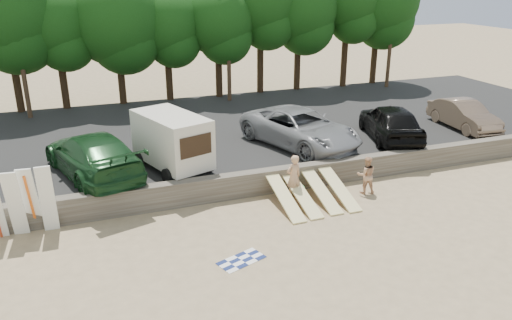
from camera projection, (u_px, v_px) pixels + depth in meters
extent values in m
plane|color=tan|center=(309.00, 222.00, 18.10)|extent=(120.00, 120.00, 0.00)
cube|color=#6B6356|center=(277.00, 179.00, 20.56)|extent=(44.00, 0.50, 1.00)
cube|color=#282828|center=(225.00, 132.00, 27.21)|extent=(44.00, 14.50, 0.70)
cylinder|color=#382616|center=(16.00, 78.00, 29.20)|extent=(0.44, 0.44, 4.04)
sphere|color=#164D16|center=(4.00, 8.00, 27.81)|extent=(6.22, 6.22, 6.22)
cylinder|color=#382616|center=(63.00, 79.00, 30.12)|extent=(0.44, 0.44, 3.54)
sphere|color=#164D16|center=(55.00, 20.00, 28.90)|extent=(4.68, 4.68, 4.68)
cylinder|color=#382616|center=(121.00, 75.00, 31.21)|extent=(0.44, 0.44, 3.56)
sphere|color=#164D16|center=(116.00, 18.00, 29.99)|extent=(5.81, 5.81, 5.81)
cylinder|color=#382616|center=(169.00, 74.00, 32.22)|extent=(0.44, 0.44, 3.35)
sphere|color=#164D16|center=(166.00, 22.00, 31.07)|extent=(4.58, 4.58, 4.58)
cylinder|color=#382616|center=(219.00, 71.00, 33.03)|extent=(0.44, 0.44, 3.45)
sphere|color=#164D16|center=(217.00, 18.00, 31.85)|extent=(4.73, 4.73, 4.73)
cylinder|color=#382616|center=(260.00, 62.00, 34.12)|extent=(0.44, 0.44, 4.19)
cylinder|color=#382616|center=(297.00, 62.00, 35.08)|extent=(0.44, 0.44, 3.86)
sphere|color=#164D16|center=(299.00, 6.00, 33.75)|extent=(5.29, 5.29, 5.29)
cylinder|color=#382616|center=(344.00, 57.00, 35.98)|extent=(0.44, 0.44, 4.24)
cylinder|color=#382616|center=(374.00, 55.00, 37.06)|extent=(0.44, 0.44, 4.09)
cylinder|color=#473321|center=(18.00, 38.00, 27.11)|extent=(0.26, 0.26, 9.00)
cylinder|color=#473321|center=(228.00, 29.00, 30.98)|extent=(0.26, 0.26, 9.00)
cylinder|color=#473321|center=(392.00, 23.00, 34.86)|extent=(0.26, 0.26, 9.00)
cube|color=beige|center=(172.00, 139.00, 20.66)|extent=(2.96, 4.12, 2.04)
cube|color=black|center=(196.00, 146.00, 19.23)|extent=(1.33, 0.48, 0.84)
cylinder|color=black|center=(167.00, 176.00, 19.57)|extent=(0.37, 0.64, 0.61)
cylinder|color=black|center=(208.00, 165.00, 20.72)|extent=(0.37, 0.64, 0.61)
cylinder|color=black|center=(139.00, 159.00, 21.33)|extent=(0.37, 0.64, 0.61)
cylinder|color=black|center=(179.00, 150.00, 22.48)|extent=(0.37, 0.64, 0.61)
imported|color=#163E1D|center=(93.00, 155.00, 20.15)|extent=(4.18, 6.64, 1.79)
imported|color=gray|center=(300.00, 128.00, 23.69)|extent=(4.83, 6.93, 1.76)
imported|color=black|center=(391.00, 122.00, 24.65)|extent=(3.52, 5.61, 1.78)
imported|color=#775F4B|center=(464.00, 115.00, 26.43)|extent=(1.93, 4.63, 1.49)
cube|color=white|center=(15.00, 204.00, 16.59)|extent=(0.55, 0.75, 2.53)
cube|color=white|center=(30.00, 200.00, 16.95)|extent=(0.59, 0.83, 2.52)
cube|color=white|center=(47.00, 199.00, 16.94)|extent=(0.50, 0.57, 2.56)
cube|color=#EFDF96|center=(285.00, 197.00, 19.09)|extent=(0.56, 2.90, 0.91)
cube|color=#EFDF96|center=(301.00, 194.00, 19.40)|extent=(0.56, 2.92, 0.81)
cube|color=#EFDF96|center=(320.00, 190.00, 19.71)|extent=(0.56, 2.90, 0.90)
cube|color=#EFDF96|center=(338.00, 187.00, 19.91)|extent=(0.56, 2.90, 0.92)
imported|color=tan|center=(294.00, 177.00, 19.73)|extent=(0.75, 0.57, 1.84)
imported|color=tan|center=(366.00, 175.00, 20.26)|extent=(0.92, 0.81, 1.58)
cube|color=#278F4F|center=(299.00, 190.00, 20.39)|extent=(0.43, 0.37, 0.32)
cube|color=#DA4C19|center=(300.00, 194.00, 20.19)|extent=(0.34, 0.31, 0.22)
plane|color=white|center=(241.00, 260.00, 15.70)|extent=(1.92, 1.92, 0.00)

